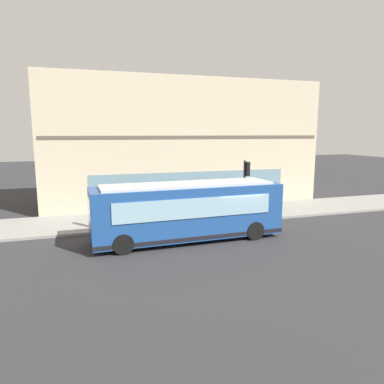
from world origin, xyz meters
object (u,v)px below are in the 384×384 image
at_px(pedestrian_near_building_entrance, 91,210).
at_px(newspaper_vending_box, 155,207).
at_px(city_bus_nearside, 187,212).
at_px(fire_hydrant, 173,207).
at_px(pedestrian_walking_along_curb, 211,195).
at_px(traffic_light_near_corner, 246,178).
at_px(pedestrian_by_light_pole, 274,198).

height_order(pedestrian_near_building_entrance, newspaper_vending_box, pedestrian_near_building_entrance).
distance_m(city_bus_nearside, fire_hydrant, 6.16).
relative_size(pedestrian_near_building_entrance, pedestrian_walking_along_curb, 1.04).
height_order(pedestrian_walking_along_curb, newspaper_vending_box, pedestrian_walking_along_curb).
bearing_deg(fire_hydrant, newspaper_vending_box, 88.00).
bearing_deg(city_bus_nearside, pedestrian_walking_along_curb, -29.67).
bearing_deg(traffic_light_near_corner, pedestrian_near_building_entrance, 86.78).
bearing_deg(pedestrian_by_light_pole, traffic_light_near_corner, 114.74).
height_order(city_bus_nearside, traffic_light_near_corner, traffic_light_near_corner).
bearing_deg(traffic_light_near_corner, newspaper_vending_box, 60.88).
distance_m(fire_hydrant, pedestrian_walking_along_curb, 3.19).
xyz_separation_m(fire_hydrant, pedestrian_walking_along_curb, (0.61, -3.07, 0.64)).
xyz_separation_m(traffic_light_near_corner, pedestrian_by_light_pole, (1.33, -2.88, -1.74)).
bearing_deg(pedestrian_walking_along_curb, city_bus_nearside, 150.33).
bearing_deg(city_bus_nearside, newspaper_vending_box, 4.88).
distance_m(pedestrian_near_building_entrance, pedestrian_by_light_pole, 12.62).
distance_m(traffic_light_near_corner, fire_hydrant, 5.60).
relative_size(pedestrian_near_building_entrance, pedestrian_by_light_pole, 1.16).
bearing_deg(newspaper_vending_box, city_bus_nearside, -175.12).
bearing_deg(fire_hydrant, pedestrian_by_light_pole, -103.11).
bearing_deg(pedestrian_walking_along_curb, fire_hydrant, 101.24).
bearing_deg(pedestrian_near_building_entrance, pedestrian_by_light_pole, -86.46).
relative_size(pedestrian_near_building_entrance, newspaper_vending_box, 2.01).
relative_size(traffic_light_near_corner, pedestrian_walking_along_curb, 2.17).
xyz_separation_m(pedestrian_near_building_entrance, pedestrian_by_light_pole, (0.78, -12.59, -0.16)).
relative_size(pedestrian_by_light_pole, newspaper_vending_box, 1.73).
bearing_deg(city_bus_nearside, pedestrian_near_building_entrance, 53.24).
distance_m(fire_hydrant, pedestrian_by_light_pole, 7.26).
bearing_deg(traffic_light_near_corner, city_bus_nearside, 122.02).
height_order(traffic_light_near_corner, pedestrian_by_light_pole, traffic_light_near_corner).
height_order(fire_hydrant, pedestrian_walking_along_curb, pedestrian_walking_along_curb).
xyz_separation_m(fire_hydrant, pedestrian_near_building_entrance, (-2.42, 5.54, 0.69)).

